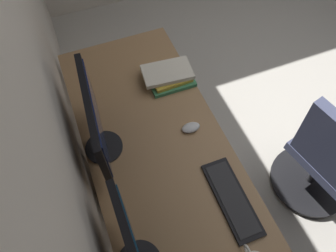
{
  "coord_description": "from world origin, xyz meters",
  "views": [
    {
      "loc": [
        -0.91,
        1.8,
        2.2
      ],
      "look_at": [
        -0.17,
        1.51,
        0.95
      ],
      "focal_mm": 33.13,
      "sensor_mm": 36.0,
      "label": 1
    }
  ],
  "objects_px": {
    "drawer_pedestal": "(156,178)",
    "keyboard_main": "(232,199)",
    "monitor_secondary": "(95,122)",
    "office_chair": "(326,160)",
    "mouse_main": "(191,128)",
    "book_stack_near": "(169,75)"
  },
  "relations": [
    {
      "from": "drawer_pedestal",
      "to": "keyboard_main",
      "type": "relative_size",
      "value": 1.65
    },
    {
      "from": "monitor_secondary",
      "to": "office_chair",
      "type": "xyz_separation_m",
      "value": [
        -0.44,
        -1.25,
        -0.53
      ]
    },
    {
      "from": "drawer_pedestal",
      "to": "keyboard_main",
      "type": "bearing_deg",
      "value": -146.7
    },
    {
      "from": "mouse_main",
      "to": "drawer_pedestal",
      "type": "bearing_deg",
      "value": 101.03
    },
    {
      "from": "drawer_pedestal",
      "to": "mouse_main",
      "type": "bearing_deg",
      "value": -78.97
    },
    {
      "from": "mouse_main",
      "to": "book_stack_near",
      "type": "relative_size",
      "value": 0.33
    },
    {
      "from": "monitor_secondary",
      "to": "office_chair",
      "type": "distance_m",
      "value": 1.43
    },
    {
      "from": "keyboard_main",
      "to": "book_stack_near",
      "type": "height_order",
      "value": "book_stack_near"
    },
    {
      "from": "monitor_secondary",
      "to": "book_stack_near",
      "type": "xyz_separation_m",
      "value": [
        0.32,
        -0.5,
        -0.22
      ]
    },
    {
      "from": "drawer_pedestal",
      "to": "mouse_main",
      "type": "height_order",
      "value": "mouse_main"
    },
    {
      "from": "book_stack_near",
      "to": "drawer_pedestal",
      "type": "bearing_deg",
      "value": 148.77
    },
    {
      "from": "office_chair",
      "to": "mouse_main",
      "type": "bearing_deg",
      "value": 64.36
    },
    {
      "from": "keyboard_main",
      "to": "mouse_main",
      "type": "xyz_separation_m",
      "value": [
        0.44,
        0.02,
        0.01
      ]
    },
    {
      "from": "keyboard_main",
      "to": "mouse_main",
      "type": "bearing_deg",
      "value": 2.87
    },
    {
      "from": "monitor_secondary",
      "to": "keyboard_main",
      "type": "xyz_separation_m",
      "value": [
        -0.51,
        -0.5,
        -0.24
      ]
    },
    {
      "from": "mouse_main",
      "to": "office_chair",
      "type": "distance_m",
      "value": 0.91
    },
    {
      "from": "keyboard_main",
      "to": "mouse_main",
      "type": "height_order",
      "value": "mouse_main"
    },
    {
      "from": "drawer_pedestal",
      "to": "book_stack_near",
      "type": "xyz_separation_m",
      "value": [
        0.43,
        -0.26,
        0.42
      ]
    },
    {
      "from": "drawer_pedestal",
      "to": "book_stack_near",
      "type": "bearing_deg",
      "value": -31.23
    },
    {
      "from": "office_chair",
      "to": "drawer_pedestal",
      "type": "bearing_deg",
      "value": 72.2
    },
    {
      "from": "drawer_pedestal",
      "to": "monitor_secondary",
      "type": "bearing_deg",
      "value": 65.18
    },
    {
      "from": "office_chair",
      "to": "book_stack_near",
      "type": "bearing_deg",
      "value": 44.93
    }
  ]
}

